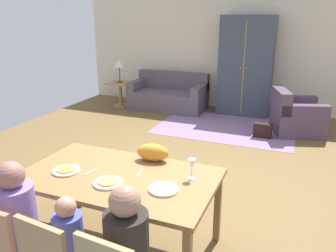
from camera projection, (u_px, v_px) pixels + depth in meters
The scene contains 21 objects.
ground_plane at pixel (190, 163), 5.14m from camera, with size 7.50×6.54×0.02m, color brown.
back_wall at pixel (239, 50), 7.62m from camera, with size 7.50×0.10×2.70m, color beige.
dining_table at pixel (119, 182), 3.07m from camera, with size 1.74×1.01×0.76m.
plate_near_man at pixel (66, 171), 3.11m from camera, with size 0.25×0.25×0.02m, color silver.
pizza_near_man at pixel (66, 169), 3.10m from camera, with size 0.17×0.17×0.01m, color gold.
plate_near_child at pixel (108, 183), 2.88m from camera, with size 0.25×0.25×0.02m, color silver.
pizza_near_child at pixel (108, 181), 2.88m from camera, with size 0.17×0.17×0.01m, color tan.
plate_near_woman at pixel (164, 189), 2.78m from camera, with size 0.25×0.25×0.02m, color silver.
wine_glass at pixel (192, 165), 2.94m from camera, with size 0.07×0.07×0.19m.
fork at pixel (91, 172), 3.09m from camera, with size 0.02×0.15×0.01m, color silver.
knife at pixel (139, 173), 3.08m from camera, with size 0.01×0.17×0.01m, color silver.
dining_chair_man at pixel (6, 245), 2.54m from camera, with size 0.42×0.42×0.87m.
person_man at pixel (23, 230), 2.69m from camera, with size 0.30×0.40×1.11m.
cat at pixel (153, 152), 3.32m from camera, with size 0.32×0.16×0.17m, color orange.
area_rug at pixel (226, 127), 6.69m from camera, with size 2.60×1.80×0.01m, color gray.
couch at pixel (169, 96), 7.91m from camera, with size 1.72×0.86×0.82m.
armchair at pixel (295, 116), 6.30m from camera, with size 1.09×1.08×0.82m.
armoire at pixel (246, 66), 7.28m from camera, with size 1.10×0.59×2.10m.
side_table at pixel (120, 91), 8.06m from camera, with size 0.56×0.56×0.58m.
table_lamp at pixel (119, 64), 7.86m from camera, with size 0.26×0.26×0.54m.
handbag at pixel (263, 130), 6.12m from camera, with size 0.32×0.16×0.26m, color black.
Camera 1 is at (1.48, -3.80, 2.14)m, focal length 36.45 mm.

